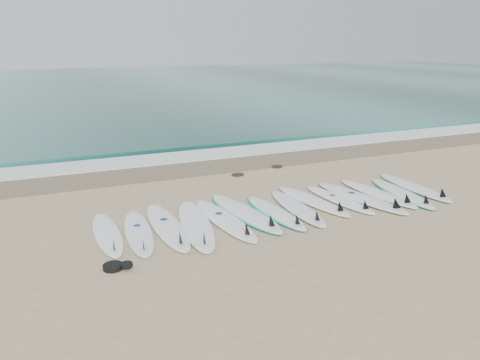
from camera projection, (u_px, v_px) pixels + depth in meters
name	position (u px, v px, depth m)	size (l,w,h in m)	color
ground	(282.00, 210.00, 10.15)	(120.00, 120.00, 0.00)	tan
ocean	(95.00, 86.00, 38.71)	(120.00, 55.00, 0.03)	#22625A
wet_sand_band	(216.00, 166.00, 13.75)	(120.00, 1.80, 0.01)	#6D5F48
foam_band	(200.00, 155.00, 14.98)	(120.00, 1.40, 0.04)	silver
wave_crest	(186.00, 145.00, 16.29)	(120.00, 1.00, 0.10)	#22625A
surfboard_0	(108.00, 234.00, 8.74)	(0.49, 2.29, 0.29)	white
surfboard_1	(139.00, 233.00, 8.81)	(0.73, 2.44, 0.31)	white
surfboard_2	(168.00, 227.00, 9.08)	(0.60, 2.68, 0.34)	white
surfboard_3	(196.00, 225.00, 9.17)	(1.06, 2.89, 0.36)	white
surfboard_4	(226.00, 220.00, 9.42)	(0.72, 2.69, 0.34)	white
surfboard_5	(246.00, 213.00, 9.83)	(0.98, 2.80, 0.35)	white
surfboard_6	(276.00, 213.00, 9.87)	(0.66, 2.36, 0.30)	white
surfboard_7	(298.00, 208.00, 10.11)	(0.71, 2.53, 0.32)	white
surfboard_8	(314.00, 201.00, 10.55)	(0.83, 2.52, 0.32)	white
surfboard_9	(341.00, 200.00, 10.65)	(0.70, 2.34, 0.30)	white
surfboard_10	(363.00, 198.00, 10.75)	(1.01, 2.80, 0.35)	white
surfboard_11	(379.00, 194.00, 11.07)	(0.73, 2.53, 0.32)	white
surfboard_12	(403.00, 193.00, 11.11)	(0.92, 2.50, 0.31)	white
surfboard_13	(416.00, 188.00, 11.51)	(0.64, 2.56, 0.33)	white
seaweed_near	(238.00, 174.00, 12.75)	(0.36, 0.28, 0.07)	black
seaweed_far	(277.00, 166.00, 13.57)	(0.35, 0.27, 0.07)	black
leash_coil	(116.00, 266.00, 7.50)	(0.46, 0.36, 0.11)	black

